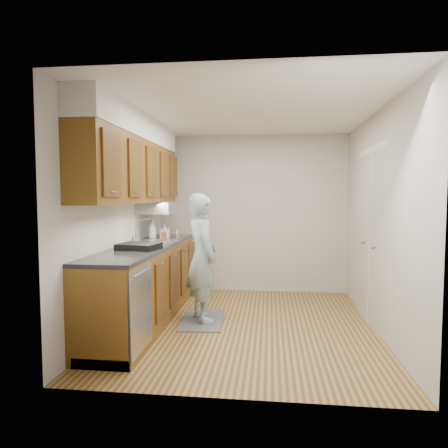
% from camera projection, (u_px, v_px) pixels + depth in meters
% --- Properties ---
extents(floor, '(3.50, 3.50, 0.00)m').
position_uv_depth(floor, '(244.00, 325.00, 4.75)').
color(floor, '#A37B3D').
rests_on(floor, ground).
extents(ceiling, '(3.50, 3.50, 0.00)m').
position_uv_depth(ceiling, '(245.00, 112.00, 4.58)').
color(ceiling, white).
rests_on(ceiling, wall_left).
extents(wall_left, '(0.02, 3.50, 2.50)m').
position_uv_depth(wall_left, '(121.00, 219.00, 4.84)').
color(wall_left, '#BAB6AE').
rests_on(wall_left, floor).
extents(wall_right, '(0.02, 3.50, 2.50)m').
position_uv_depth(wall_right, '(378.00, 221.00, 4.49)').
color(wall_right, '#BAB6AE').
rests_on(wall_right, floor).
extents(wall_back, '(3.00, 0.02, 2.50)m').
position_uv_depth(wall_back, '(252.00, 214.00, 6.40)').
color(wall_back, '#BAB6AE').
rests_on(wall_back, floor).
extents(counter, '(0.64, 2.80, 1.30)m').
position_uv_depth(counter, '(146.00, 282.00, 4.85)').
color(counter, brown).
rests_on(counter, floor).
extents(upper_cabinets, '(0.47, 2.80, 1.21)m').
position_uv_depth(upper_cabinets, '(135.00, 161.00, 4.81)').
color(upper_cabinets, brown).
rests_on(upper_cabinets, wall_left).
extents(closet_door, '(0.02, 1.22, 2.05)m').
position_uv_depth(closet_door, '(370.00, 238.00, 4.81)').
color(closet_door, silver).
rests_on(closet_door, wall_right).
extents(floor_mat, '(0.56, 0.89, 0.02)m').
position_uv_depth(floor_mat, '(202.00, 320.00, 4.90)').
color(floor_mat, slate).
rests_on(floor_mat, floor).
extents(person, '(0.67, 0.74, 1.75)m').
position_uv_depth(person, '(202.00, 249.00, 4.84)').
color(person, '#90ACB0').
rests_on(person, floor_mat).
extents(soap_bottle_a, '(0.14, 0.14, 0.27)m').
position_uv_depth(soap_bottle_a, '(153.00, 229.00, 5.49)').
color(soap_bottle_a, '#B4BCC4').
rests_on(soap_bottle_a, counter).
extents(soap_bottle_b, '(0.13, 0.13, 0.22)m').
position_uv_depth(soap_bottle_b, '(165.00, 231.00, 5.49)').
color(soap_bottle_b, '#B4BCC4').
rests_on(soap_bottle_b, counter).
extents(soda_can, '(0.08, 0.08, 0.12)m').
position_uv_depth(soda_can, '(164.00, 236.00, 5.30)').
color(soda_can, red).
rests_on(soda_can, counter).
extents(steel_can, '(0.09, 0.09, 0.12)m').
position_uv_depth(steel_can, '(177.00, 234.00, 5.55)').
color(steel_can, '#A5A5AA').
rests_on(steel_can, counter).
extents(dish_rack, '(0.47, 0.42, 0.07)m').
position_uv_depth(dish_rack, '(139.00, 246.00, 4.44)').
color(dish_rack, black).
rests_on(dish_rack, counter).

